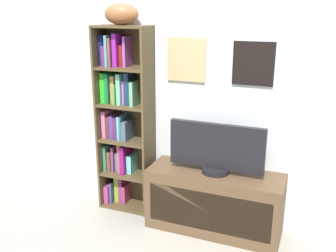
% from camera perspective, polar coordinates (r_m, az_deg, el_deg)
% --- Properties ---
extents(back_wall, '(4.80, 0.08, 2.32)m').
position_cam_1_polar(back_wall, '(3.29, 0.41, 6.29)').
color(back_wall, silver).
rests_on(back_wall, ground).
extents(bookshelf, '(0.48, 0.25, 1.64)m').
position_cam_1_polar(bookshelf, '(3.43, -6.78, 0.87)').
color(bookshelf, '#4C3E26').
rests_on(bookshelf, ground).
extents(football, '(0.31, 0.23, 0.17)m').
position_cam_1_polar(football, '(3.25, -6.91, 16.12)').
color(football, brown).
rests_on(football, bookshelf).
extents(tv_stand, '(1.09, 0.39, 0.51)m').
position_cam_1_polar(tv_stand, '(3.24, 6.86, -11.01)').
color(tv_stand, brown).
rests_on(tv_stand, ground).
extents(television, '(0.76, 0.22, 0.41)m').
position_cam_1_polar(television, '(3.06, 7.17, -3.40)').
color(television, black).
rests_on(television, tv_stand).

